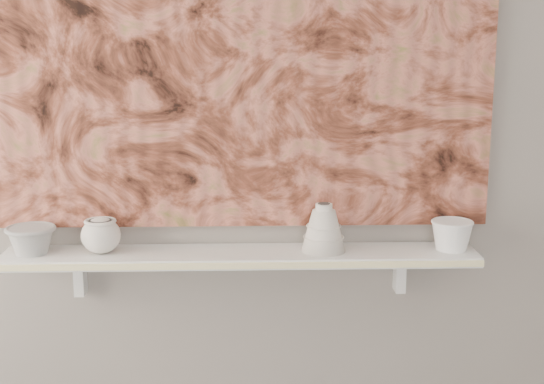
{
  "coord_description": "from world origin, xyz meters",
  "views": [
    {
      "loc": [
        0.03,
        -0.65,
        1.57
      ],
      "look_at": [
        0.09,
        1.49,
        1.11
      ],
      "focal_mm": 50.0,
      "sensor_mm": 36.0,
      "label": 1
    }
  ],
  "objects_px": {
    "cup_cream": "(101,235)",
    "bowl_white": "(452,235)",
    "bell_vessel": "(324,227)",
    "shelf": "(240,256)",
    "painting": "(239,41)",
    "bowl_grey": "(31,239)"
  },
  "relations": [
    {
      "from": "painting",
      "to": "bell_vessel",
      "type": "xyz_separation_m",
      "value": [
        0.25,
        -0.08,
        -0.54
      ]
    },
    {
      "from": "bowl_grey",
      "to": "cup_cream",
      "type": "bearing_deg",
      "value": 0.0
    },
    {
      "from": "cup_cream",
      "to": "bowl_white",
      "type": "relative_size",
      "value": 0.92
    },
    {
      "from": "bell_vessel",
      "to": "cup_cream",
      "type": "bearing_deg",
      "value": 180.0
    },
    {
      "from": "shelf",
      "to": "bowl_white",
      "type": "distance_m",
      "value": 0.63
    },
    {
      "from": "painting",
      "to": "bowl_white",
      "type": "distance_m",
      "value": 0.85
    },
    {
      "from": "bowl_white",
      "to": "shelf",
      "type": "bearing_deg",
      "value": 180.0
    },
    {
      "from": "shelf",
      "to": "cup_cream",
      "type": "bearing_deg",
      "value": 180.0
    },
    {
      "from": "bowl_grey",
      "to": "bell_vessel",
      "type": "bearing_deg",
      "value": 0.0
    },
    {
      "from": "bowl_grey",
      "to": "cup_cream",
      "type": "distance_m",
      "value": 0.2
    },
    {
      "from": "painting",
      "to": "bowl_grey",
      "type": "xyz_separation_m",
      "value": [
        -0.61,
        -0.08,
        -0.57
      ]
    },
    {
      "from": "bell_vessel",
      "to": "bowl_grey",
      "type": "bearing_deg",
      "value": 180.0
    },
    {
      "from": "cup_cream",
      "to": "bowl_white",
      "type": "height_order",
      "value": "cup_cream"
    },
    {
      "from": "shelf",
      "to": "painting",
      "type": "relative_size",
      "value": 0.93
    },
    {
      "from": "bowl_grey",
      "to": "bowl_white",
      "type": "distance_m",
      "value": 1.24
    },
    {
      "from": "cup_cream",
      "to": "bell_vessel",
      "type": "bearing_deg",
      "value": 0.0
    },
    {
      "from": "painting",
      "to": "cup_cream",
      "type": "height_order",
      "value": "painting"
    },
    {
      "from": "bell_vessel",
      "to": "painting",
      "type": "bearing_deg",
      "value": 161.88
    },
    {
      "from": "shelf",
      "to": "bell_vessel",
      "type": "relative_size",
      "value": 9.7
    },
    {
      "from": "painting",
      "to": "bowl_white",
      "type": "xyz_separation_m",
      "value": [
        0.63,
        -0.08,
        -0.56
      ]
    },
    {
      "from": "shelf",
      "to": "bowl_white",
      "type": "bearing_deg",
      "value": 0.0
    },
    {
      "from": "cup_cream",
      "to": "bell_vessel",
      "type": "distance_m",
      "value": 0.65
    }
  ]
}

